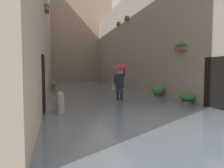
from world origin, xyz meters
The scene contains 10 objects.
ground_plane centered at (0.00, -12.01, 0.00)m, with size 60.03×60.03×0.00m, color #605B56.
flood_water centered at (0.00, -12.01, 0.11)m, with size 7.21×30.01×0.21m, color slate.
building_facade_left centered at (-4.10, -12.00, 4.03)m, with size 2.04×28.01×8.05m.
building_facade_right centered at (4.10, -12.00, 6.35)m, with size 2.04×28.01×12.71m.
building_facade_far centered at (0.00, -24.91, 6.83)m, with size 10.01×1.80×13.65m, color gray.
person_wading centered at (-0.33, -5.09, 1.40)m, with size 0.90×0.90×2.08m.
potted_plant_far_right centered at (2.89, -12.39, 0.46)m, with size 0.44×0.44×0.82m.
potted_plant_mid_left centered at (-2.89, -6.06, 0.48)m, with size 0.70×0.70×0.83m.
potted_plant_near_left centered at (-2.86, -3.22, 0.41)m, with size 0.65×0.65×0.69m.
mooring_bollard centered at (2.64, -2.44, 0.49)m, with size 0.29×0.29×0.97m.
Camera 1 is at (2.80, 4.97, 1.70)m, focal length 34.21 mm.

